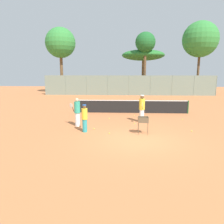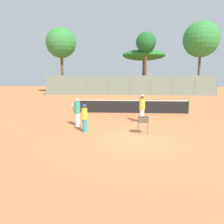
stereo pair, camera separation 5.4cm
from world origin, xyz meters
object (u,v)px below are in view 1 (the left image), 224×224
at_px(parked_car, 98,88).
at_px(ball_cart, 143,121).
at_px(tennis_net, 132,106).
at_px(player_white_outfit, 85,118).
at_px(player_yellow_shirt, 142,108).
at_px(player_red_cap, 77,112).

bearing_deg(parked_car, ball_cart, -77.60).
xyz_separation_m(tennis_net, parked_car, (-4.96, 18.00, 0.10)).
bearing_deg(player_white_outfit, parked_car, 5.95).
bearing_deg(player_yellow_shirt, player_red_cap, -70.53).
distance_m(player_red_cap, player_yellow_shirt, 4.32).
xyz_separation_m(player_white_outfit, ball_cart, (3.27, -0.21, -0.10)).
xyz_separation_m(ball_cart, parked_car, (-5.32, 24.19, -0.06)).
relative_size(tennis_net, parked_car, 2.19).
height_order(tennis_net, parked_car, parked_car).
distance_m(player_white_outfit, player_yellow_shirt, 4.30).
xyz_separation_m(tennis_net, player_white_outfit, (-2.90, -5.98, 0.26)).
bearing_deg(player_red_cap, parked_car, -52.60).
distance_m(player_yellow_shirt, parked_car, 22.07).
xyz_separation_m(player_yellow_shirt, ball_cart, (-0.15, -2.82, -0.24)).
relative_size(tennis_net, player_yellow_shirt, 4.95).
bearing_deg(parked_car, player_yellow_shirt, -75.64).
bearing_deg(tennis_net, parked_car, 105.39).
bearing_deg(ball_cart, tennis_net, 93.37).
relative_size(player_yellow_shirt, parked_car, 0.44).
height_order(player_white_outfit, player_yellow_shirt, player_yellow_shirt).
height_order(player_red_cap, player_yellow_shirt, player_yellow_shirt).
height_order(tennis_net, player_white_outfit, player_white_outfit).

